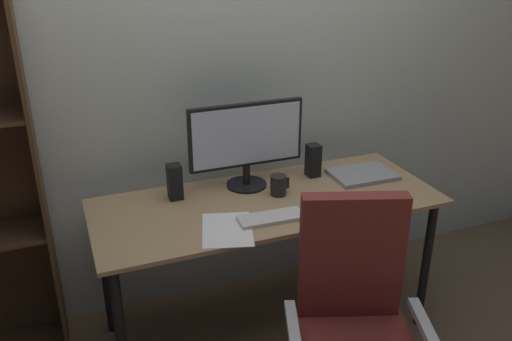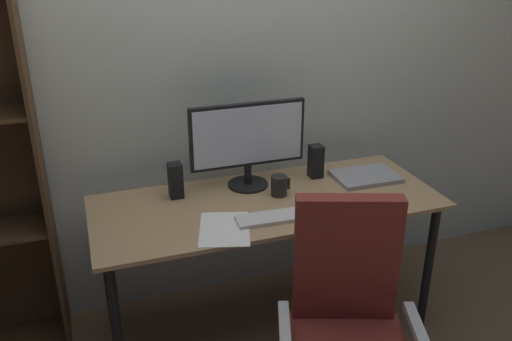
{
  "view_description": "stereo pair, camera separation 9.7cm",
  "coord_description": "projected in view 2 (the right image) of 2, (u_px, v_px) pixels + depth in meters",
  "views": [
    {
      "loc": [
        -0.87,
        -2.08,
        1.88
      ],
      "look_at": [
        -0.05,
        0.02,
        0.89
      ],
      "focal_mm": 37.65,
      "sensor_mm": 36.0,
      "label": 1
    },
    {
      "loc": [
        -0.78,
        -2.11,
        1.88
      ],
      "look_at": [
        -0.05,
        0.02,
        0.89
      ],
      "focal_mm": 37.65,
      "sensor_mm": 36.0,
      "label": 2
    }
  ],
  "objects": [
    {
      "name": "desk",
      "position": [
        267.0,
        217.0,
        2.55
      ],
      "size": [
        1.63,
        0.65,
        0.74
      ],
      "color": "tan",
      "rests_on": "ground"
    },
    {
      "name": "coffee_mug",
      "position": [
        279.0,
        186.0,
        2.55
      ],
      "size": [
        0.09,
        0.08,
        0.1
      ],
      "color": "black",
      "rests_on": "desk"
    },
    {
      "name": "monitor",
      "position": [
        248.0,
        139.0,
        2.57
      ],
      "size": [
        0.57,
        0.2,
        0.42
      ],
      "color": "black",
      "rests_on": "desk"
    },
    {
      "name": "mouse",
      "position": [
        311.0,
        208.0,
        2.42
      ],
      "size": [
        0.08,
        0.11,
        0.03
      ],
      "primitive_type": "cube",
      "rotation": [
        0.0,
        0.0,
        -0.24
      ],
      "color": "black",
      "rests_on": "desk"
    },
    {
      "name": "keyboard",
      "position": [
        269.0,
        218.0,
        2.34
      ],
      "size": [
        0.29,
        0.12,
        0.02
      ],
      "primitive_type": "cube",
      "rotation": [
        0.0,
        0.0,
        -0.05
      ],
      "color": "silver",
      "rests_on": "desk"
    },
    {
      "name": "laptop",
      "position": [
        365.0,
        176.0,
        2.75
      ],
      "size": [
        0.32,
        0.24,
        0.02
      ],
      "primitive_type": "cube",
      "rotation": [
        0.0,
        0.0,
        -0.02
      ],
      "color": "#99999E",
      "rests_on": "desk"
    },
    {
      "name": "back_wall",
      "position": [
        235.0,
        60.0,
        2.73
      ],
      "size": [
        6.4,
        0.1,
        2.6
      ],
      "primitive_type": "cube",
      "color": "beige",
      "rests_on": "ground"
    },
    {
      "name": "speaker_left",
      "position": [
        176.0,
        180.0,
        2.52
      ],
      "size": [
        0.06,
        0.07,
        0.17
      ],
      "primitive_type": "cube",
      "color": "black",
      "rests_on": "desk"
    },
    {
      "name": "ground_plane",
      "position": [
        266.0,
        326.0,
        2.82
      ],
      "size": [
        12.0,
        12.0,
        0.0
      ],
      "primitive_type": "plane",
      "color": "brown"
    },
    {
      "name": "speaker_right",
      "position": [
        316.0,
        161.0,
        2.74
      ],
      "size": [
        0.06,
        0.07,
        0.17
      ],
      "primitive_type": "cube",
      "color": "black",
      "rests_on": "desk"
    },
    {
      "name": "paper_sheet",
      "position": [
        224.0,
        229.0,
        2.27
      ],
      "size": [
        0.29,
        0.34,
        0.0
      ],
      "primitive_type": "cube",
      "rotation": [
        0.0,
        0.0,
        -0.29
      ],
      "color": "white",
      "rests_on": "desk"
    }
  ]
}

